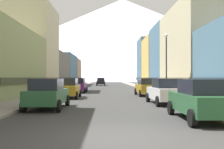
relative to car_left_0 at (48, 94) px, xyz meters
The scene contains 24 objects.
ground_plane 8.25m from the car_left_0, 62.38° to the right, with size 400.00×400.00×0.00m, color #373737.
sidewalk_left 27.86m from the car_left_0, 95.05° to the left, with size 2.50×100.00×0.15m, color gray.
sidewalk_right 29.51m from the car_left_0, 70.08° to the left, with size 2.50×100.00×0.15m, color gray.
storefront_left_2 21.47m from the car_left_0, 109.66° to the left, with size 7.00×8.29×11.43m.
storefront_left_3 30.55m from the car_left_0, 103.56° to the left, with size 7.19×11.38×6.09m.
storefront_left_4 42.92m from the car_left_0, 99.09° to the left, with size 6.44×13.11×6.87m.
storefront_left_5 54.25m from the car_left_0, 97.61° to the left, with size 7.25×9.50×6.71m.
storefront_right_2 22.25m from the car_left_0, 44.79° to the left, with size 8.76×13.97×10.28m.
storefront_right_3 31.68m from the car_left_0, 59.71° to the left, with size 9.39×9.42×10.39m.
storefront_right_4 40.58m from the car_left_0, 67.68° to the left, with size 8.38×10.09×9.97m.
storefront_right_5 49.61m from the car_left_0, 72.11° to the left, with size 8.06×8.76×11.15m.
car_left_0 is the anchor object (origin of this frame).
car_left_1 8.07m from the car_left_0, 90.00° to the left, with size 2.10×4.42×1.78m.
car_left_2 16.35m from the car_left_0, 90.00° to the left, with size 2.06×4.40×1.78m.
car_right_0 8.69m from the car_left_0, 28.96° to the right, with size 2.09×4.41×1.78m.
car_right_1 8.02m from the car_left_0, 18.65° to the left, with size 2.18×4.46×1.78m.
car_right_2 13.26m from the car_left_0, 55.02° to the left, with size 2.14×4.44×1.78m.
car_driving_0 44.39m from the car_left_0, 87.16° to the left, with size 2.06×4.40×1.78m.
parking_meter_near 9.60m from the car_left_0, ahead, with size 0.14×0.10×1.33m.
potted_plant_0 11.04m from the car_left_0, 11.91° to the left, with size 0.62×0.62×0.99m.
potted_plant_1 15.09m from the car_left_0, 44.28° to the left, with size 0.49×0.49×0.86m.
potted_plant_2 12.60m from the car_left_0, 104.72° to the left, with size 0.62×0.62×0.93m.
streetlamp_right 13.21m from the car_left_0, 44.57° to the left, with size 0.36×0.36×5.86m.
mountain_backdrop 256.85m from the car_left_0, 85.36° to the left, with size 327.58×327.58×83.69m, color silver.
Camera 1 is at (-0.33, -8.10, 1.85)m, focal length 41.55 mm.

